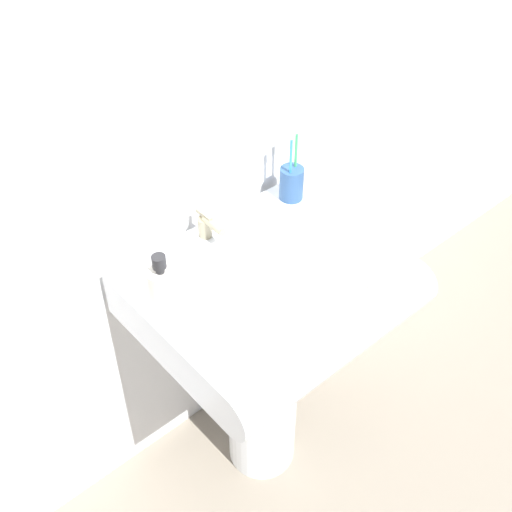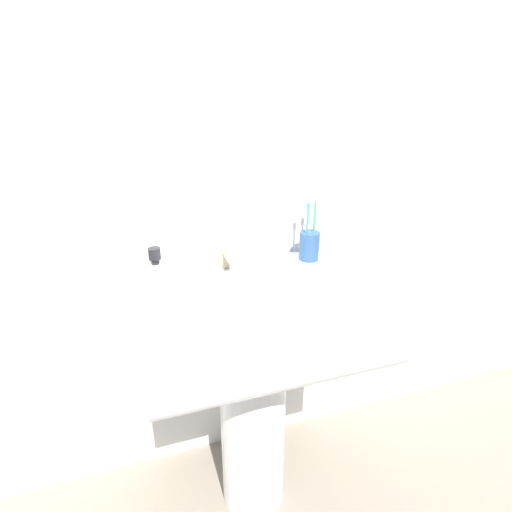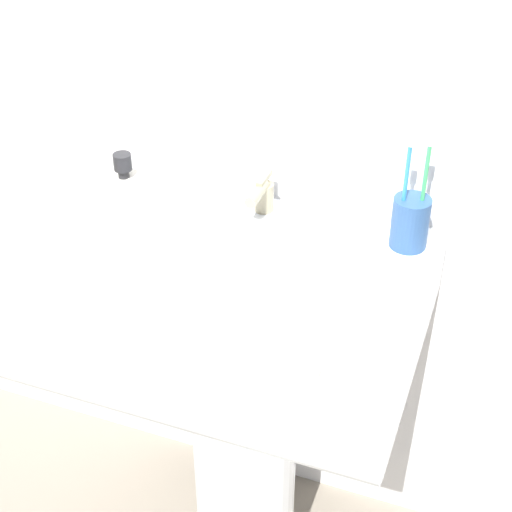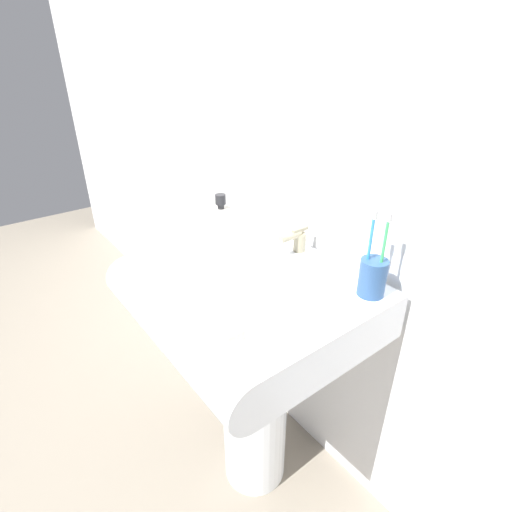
# 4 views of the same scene
# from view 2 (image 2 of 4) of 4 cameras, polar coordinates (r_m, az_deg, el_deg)

# --- Properties ---
(ground_plane) EXTENTS (6.00, 6.00, 0.00)m
(ground_plane) POSITION_cam_2_polar(r_m,az_deg,el_deg) (1.65, -0.41, -30.72)
(ground_plane) COLOR gray
(ground_plane) RESTS_ON ground
(wall_back) EXTENTS (5.00, 0.05, 2.40)m
(wall_back) POSITION_cam_2_polar(r_m,az_deg,el_deg) (1.25, -4.62, 17.04)
(wall_back) COLOR white
(wall_back) RESTS_ON ground
(sink_pedestal) EXTENTS (0.21, 0.21, 0.68)m
(sink_pedestal) POSITION_cam_2_polar(r_m,az_deg,el_deg) (1.39, -0.45, -22.40)
(sink_pedestal) COLOR white
(sink_pedestal) RESTS_ON ground
(sink_basin) EXTENTS (0.62, 0.53, 0.12)m
(sink_basin) POSITION_cam_2_polar(r_m,az_deg,el_deg) (1.10, 0.26, -9.28)
(sink_basin) COLOR white
(sink_basin) RESTS_ON sink_pedestal
(faucet) EXTENTS (0.04, 0.10, 0.07)m
(faucet) POSITION_cam_2_polar(r_m,az_deg,el_deg) (1.24, -4.33, -0.17)
(faucet) COLOR tan
(faucet) RESTS_ON sink_basin
(toothbrush_cup) EXTENTS (0.07, 0.07, 0.22)m
(toothbrush_cup) POSITION_cam_2_polar(r_m,az_deg,el_deg) (1.31, 7.63, 1.60)
(toothbrush_cup) COLOR #2D5184
(toothbrush_cup) RESTS_ON sink_basin
(soap_bottle) EXTENTS (0.06, 0.06, 0.14)m
(soap_bottle) POSITION_cam_2_polar(r_m,az_deg,el_deg) (1.10, -13.95, -3.07)
(soap_bottle) COLOR silver
(soap_bottle) RESTS_ON sink_basin
(bar_soap) EXTENTS (0.06, 0.04, 0.02)m
(bar_soap) POSITION_cam_2_polar(r_m,az_deg,el_deg) (1.00, 12.10, -8.23)
(bar_soap) COLOR silver
(bar_soap) RESTS_ON sink_basin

